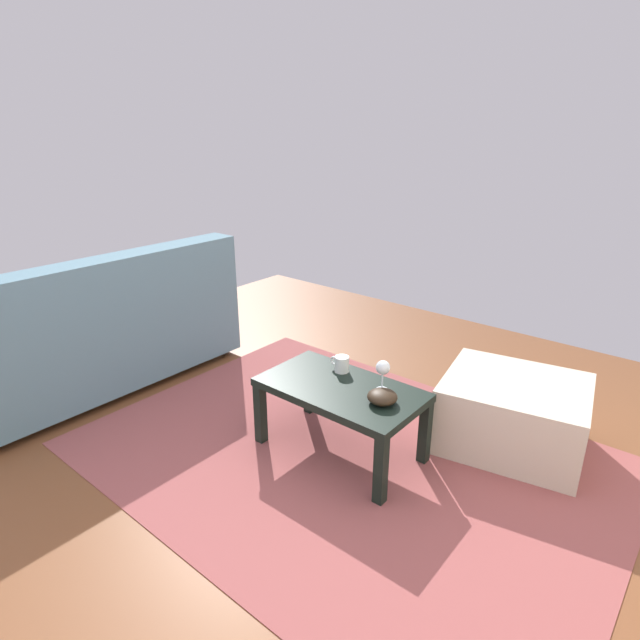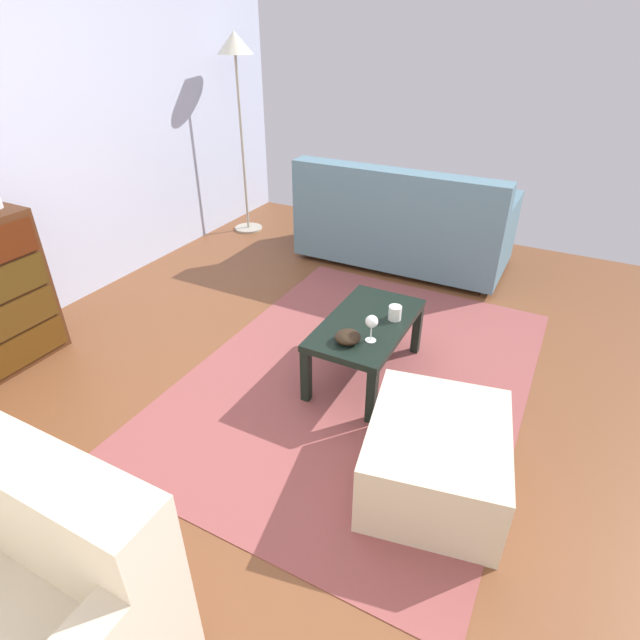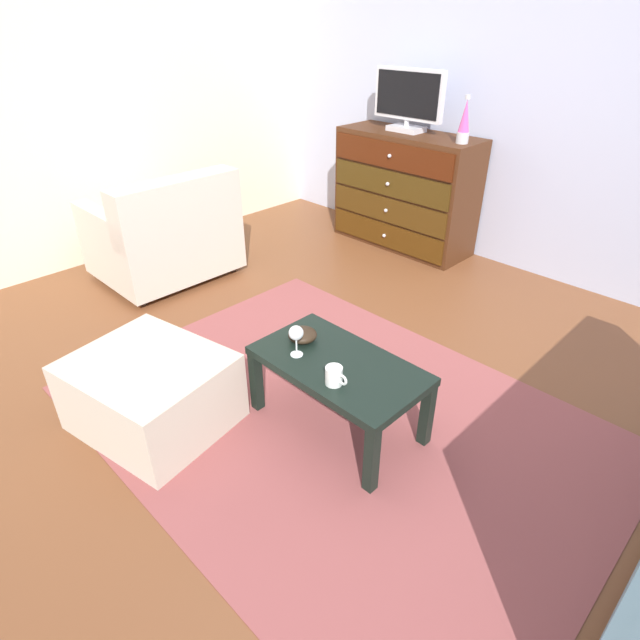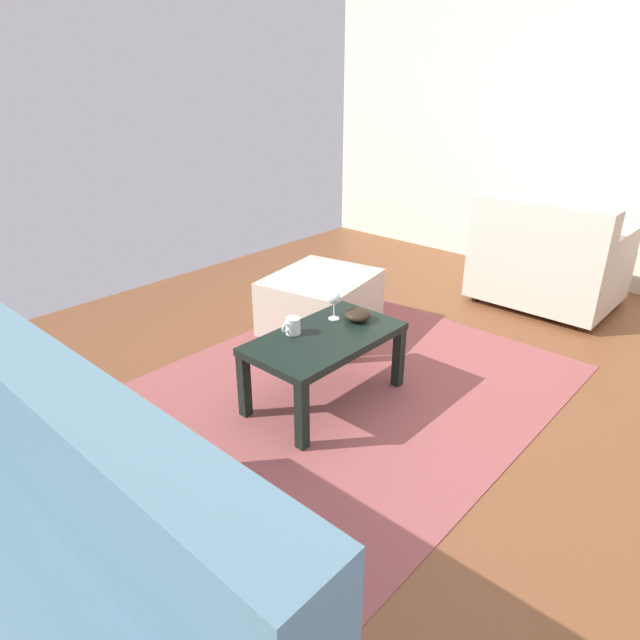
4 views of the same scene
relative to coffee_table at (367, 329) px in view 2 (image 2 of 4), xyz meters
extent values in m
cube|color=brown|center=(-0.24, 0.22, -0.35)|extent=(5.66, 4.88, 0.05)
cube|color=#AEB6D0|center=(-0.24, 2.42, 1.06)|extent=(5.66, 0.12, 2.78)
cube|color=brown|center=(-0.04, 0.02, -0.32)|extent=(2.60, 1.90, 0.01)
cube|color=black|center=(-0.38, 0.20, -0.15)|extent=(0.05, 0.05, 0.34)
cube|color=black|center=(0.38, 0.20, -0.15)|extent=(0.05, 0.05, 0.34)
cube|color=black|center=(-0.38, -0.20, -0.15)|extent=(0.05, 0.05, 0.34)
cube|color=black|center=(0.38, -0.20, -0.15)|extent=(0.05, 0.05, 0.34)
cube|color=black|center=(0.00, 0.00, 0.04)|extent=(0.82, 0.46, 0.04)
cylinder|color=silver|center=(-0.18, -0.10, 0.06)|extent=(0.06, 0.06, 0.00)
cylinder|color=silver|center=(-0.18, -0.10, 0.10)|extent=(0.01, 0.01, 0.09)
sphere|color=silver|center=(-0.18, -0.10, 0.18)|extent=(0.07, 0.07, 0.07)
cylinder|color=silver|center=(0.10, -0.13, 0.10)|extent=(0.08, 0.08, 0.08)
torus|color=silver|center=(0.15, -0.13, 0.10)|extent=(0.05, 0.01, 0.05)
ellipsoid|color=black|center=(-0.25, 0.01, 0.09)|extent=(0.14, 0.14, 0.06)
cylinder|color=#332319|center=(2.09, -0.42, -0.30)|extent=(0.05, 0.05, 0.05)
cylinder|color=#332319|center=(2.09, 1.18, -0.30)|extent=(0.05, 0.05, 0.05)
cylinder|color=#332319|center=(1.40, -0.42, -0.30)|extent=(0.05, 0.05, 0.05)
cylinder|color=#332319|center=(1.40, 1.18, -0.30)|extent=(0.05, 0.05, 0.05)
cube|color=slate|center=(1.74, 0.38, -0.07)|extent=(0.85, 1.77, 0.40)
cube|color=slate|center=(1.42, 0.38, 0.34)|extent=(0.20, 1.77, 0.43)
cube|color=slate|center=(1.74, -0.44, 0.23)|extent=(0.81, 0.12, 0.20)
cube|color=slate|center=(1.74, 1.20, 0.23)|extent=(0.81, 0.12, 0.20)
cylinder|color=#332319|center=(-1.80, 0.71, -0.30)|extent=(0.05, 0.05, 0.05)
cube|color=beige|center=(-1.82, 0.32, 0.28)|extent=(0.20, 0.94, 0.41)
cube|color=beige|center=(-0.66, -0.62, -0.14)|extent=(0.80, 0.72, 0.37)
cylinder|color=#A59E8C|center=(1.74, 2.06, -0.31)|extent=(0.28, 0.28, 0.02)
cylinder|color=#A59E8C|center=(1.74, 2.06, 0.49)|extent=(0.02, 0.02, 1.60)
cone|color=silver|center=(1.74, 2.06, 1.38)|extent=(0.32, 0.32, 0.18)
camera|label=1|loc=(-1.38, 1.83, 1.28)|focal=29.15mm
camera|label=2|loc=(-2.34, -0.91, 1.56)|focal=28.26mm
camera|label=3|loc=(1.31, -1.44, 1.44)|focal=28.86mm
camera|label=4|loc=(1.86, 1.66, 1.26)|focal=30.90mm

